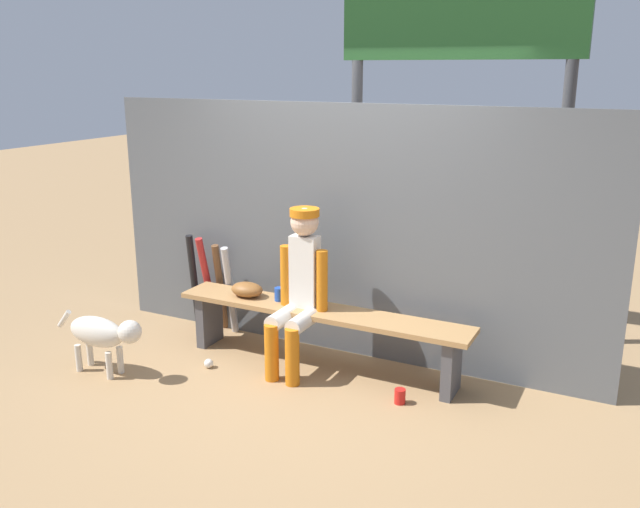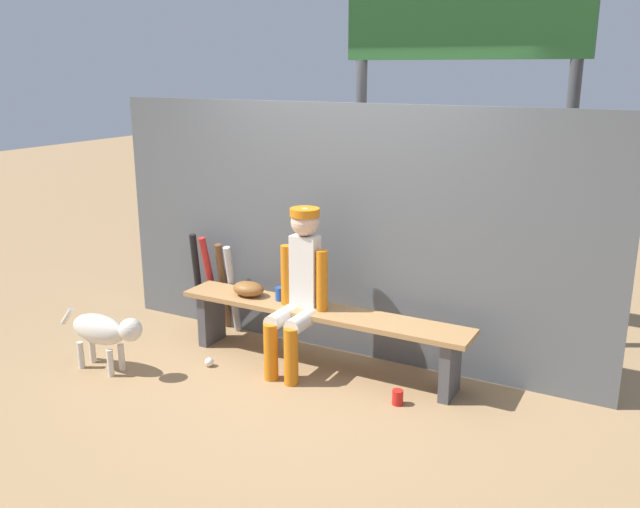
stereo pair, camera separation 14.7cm
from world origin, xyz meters
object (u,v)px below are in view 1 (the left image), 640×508
at_px(baseball, 209,363).
at_px(cup_on_bench, 279,294).
at_px(dog, 102,333).
at_px(baseball_glove, 247,289).
at_px(dugout_bench, 320,322).
at_px(bat_aluminum_black, 194,281).
at_px(player_seated, 298,285).
at_px(bat_aluminum_silver, 230,291).
at_px(bat_aluminum_red, 208,283).
at_px(bat_wood_dark, 220,287).
at_px(cup_on_ground, 400,396).
at_px(scoreboard, 465,53).

bearing_deg(baseball, cup_on_bench, 48.49).
bearing_deg(dog, baseball_glove, 48.30).
relative_size(dugout_bench, bat_aluminum_black, 2.77).
bearing_deg(dog, player_seated, 30.00).
distance_m(dugout_bench, baseball_glove, 0.70).
xyz_separation_m(bat_aluminum_silver, bat_aluminum_red, (-0.26, 0.03, 0.02)).
distance_m(baseball_glove, bat_wood_dark, 0.57).
bearing_deg(cup_on_ground, baseball, -175.39).
height_order(baseball_glove, bat_aluminum_silver, bat_aluminum_silver).
bearing_deg(cup_on_ground, bat_aluminum_black, 165.90).
relative_size(baseball_glove, scoreboard, 0.08).
distance_m(bat_aluminum_black, cup_on_ground, 2.31).
distance_m(bat_aluminum_red, dog, 1.16).
bearing_deg(bat_aluminum_black, cup_on_ground, -14.10).
bearing_deg(bat_aluminum_black, bat_wood_dark, 7.07).
bearing_deg(player_seated, dog, -150.00).
bearing_deg(bat_aluminum_silver, scoreboard, 32.45).
relative_size(dugout_bench, bat_wood_dark, 2.94).
distance_m(cup_on_ground, dog, 2.34).
xyz_separation_m(bat_aluminum_red, baseball, (0.49, -0.69, -0.41)).
relative_size(baseball_glove, cup_on_ground, 2.55).
xyz_separation_m(player_seated, bat_wood_dark, (-1.02, 0.40, -0.29)).
relative_size(baseball_glove, baseball, 3.78).
height_order(baseball_glove, baseball, baseball_glove).
height_order(cup_on_bench, dog, cup_on_bench).
bearing_deg(cup_on_ground, dog, -165.66).
bearing_deg(dugout_bench, bat_aluminum_silver, 166.96).
bearing_deg(dugout_bench, dog, -149.07).
height_order(player_seated, bat_aluminum_silver, player_seated).
bearing_deg(bat_wood_dark, bat_aluminum_black, -172.93).
xyz_separation_m(bat_aluminum_silver, cup_on_bench, (0.63, -0.20, 0.13)).
distance_m(player_seated, bat_aluminum_black, 1.36).
distance_m(baseball_glove, scoreboard, 2.68).
bearing_deg(baseball_glove, bat_wood_dark, 148.57).
xyz_separation_m(baseball_glove, baseball, (-0.11, -0.42, -0.51)).
height_order(player_seated, baseball, player_seated).
distance_m(bat_aluminum_silver, scoreboard, 2.86).
distance_m(dugout_bench, bat_aluminum_black, 1.44).
distance_m(dugout_bench, cup_on_ground, 0.91).
bearing_deg(bat_aluminum_red, cup_on_ground, -15.26).
height_order(bat_aluminum_red, dog, bat_aluminum_red).
height_order(bat_wood_dark, baseball, bat_wood_dark).
xyz_separation_m(bat_aluminum_red, cup_on_bench, (0.89, -0.24, 0.10)).
xyz_separation_m(bat_wood_dark, scoreboard, (1.85, 1.03, 2.03)).
bearing_deg(bat_aluminum_black, bat_aluminum_red, 3.07).
distance_m(dugout_bench, bat_wood_dark, 1.19).
distance_m(player_seated, cup_on_bench, 0.33).
distance_m(bat_wood_dark, cup_on_ground, 2.06).
relative_size(bat_wood_dark, scoreboard, 0.24).
distance_m(baseball_glove, bat_aluminum_silver, 0.43).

